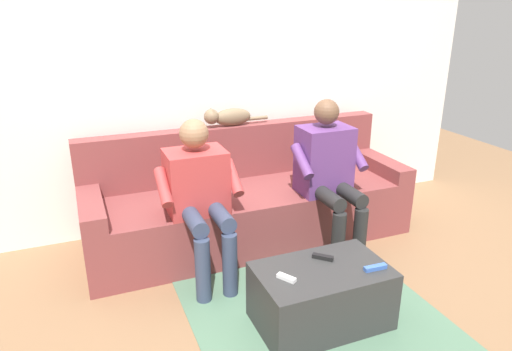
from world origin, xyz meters
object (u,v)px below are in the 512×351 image
cat_on_backrest (228,117)px  remote_blue (375,268)px  person_right_seated (199,190)px  coffee_table (321,296)px  remote_white (286,278)px  person_left_seated (328,168)px  remote_black (323,257)px  couch (249,204)px

cat_on_backrest → remote_blue: bearing=102.3°
person_right_seated → remote_blue: person_right_seated is taller
coffee_table → remote_white: remote_white is taller
coffee_table → remote_white: size_ratio=6.87×
cat_on_backrest → remote_blue: (-0.34, 1.58, -0.57)m
coffee_table → person_left_seated: size_ratio=0.67×
coffee_table → person_right_seated: bearing=-58.8°
person_right_seated → cat_on_backrest: 0.83m
cat_on_backrest → person_right_seated: bearing=56.3°
remote_black → person_right_seated: bearing=171.3°
couch → coffee_table: bearing=90.0°
remote_blue → remote_black: 0.31m
couch → cat_on_backrest: bearing=-75.8°
couch → coffee_table: size_ratio=3.30×
remote_blue → person_left_seated: bearing=79.3°
remote_blue → couch: bearing=104.5°
remote_white → cat_on_backrest: bearing=-37.7°
person_left_seated → remote_white: size_ratio=10.31×
cat_on_backrest → person_left_seated: bearing=131.2°
remote_blue → remote_black: same height
couch → person_left_seated: size_ratio=2.20×
person_left_seated → remote_blue: 1.00m
coffee_table → cat_on_backrest: bearing=-87.3°
cat_on_backrest → remote_white: size_ratio=4.81×
couch → person_left_seated: bearing=143.1°
person_right_seated → remote_blue: 1.24m
couch → remote_white: size_ratio=22.68×
couch → person_left_seated: person_left_seated is taller
coffee_table → remote_black: 0.23m
person_left_seated → person_right_seated: size_ratio=1.05×
person_right_seated → remote_black: size_ratio=8.68×
couch → cat_on_backrest: 0.72m
remote_black → remote_blue: bearing=-0.4°
couch → coffee_table: 1.19m
person_right_seated → remote_blue: (-0.77, 0.94, -0.24)m
person_left_seated → cat_on_backrest: bearing=-48.8°
couch → person_right_seated: person_right_seated is taller
remote_blue → coffee_table: bearing=159.0°
person_left_seated → remote_black: person_left_seated is taller
couch → cat_on_backrest: size_ratio=4.71×
person_right_seated → cat_on_backrest: person_right_seated is taller
remote_blue → remote_black: bearing=138.1°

